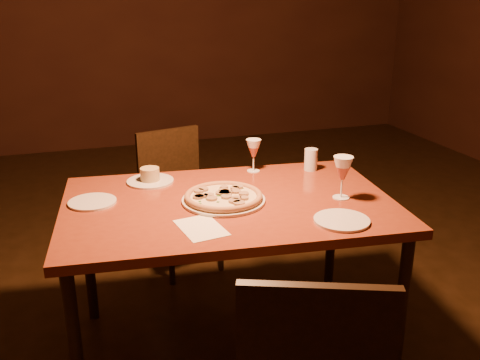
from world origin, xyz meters
name	(u,v)px	position (x,y,z in m)	size (l,w,h in m)	color
floor	(257,322)	(0.00, 0.00, 0.00)	(7.00, 7.00, 0.00)	#311F10
dining_table	(229,215)	(-0.19, -0.16, 0.67)	(1.46, 1.03, 0.74)	maroon
chair_far	(178,192)	(-0.23, 0.75, 0.46)	(0.47, 0.47, 0.81)	black
pizza_plate	(224,197)	(-0.21, -0.16, 0.76)	(0.35, 0.35, 0.04)	silver
ramekin_saucer	(150,178)	(-0.47, 0.18, 0.76)	(0.22, 0.22, 0.07)	silver
wine_glass_far	(254,155)	(0.04, 0.18, 0.82)	(0.07, 0.07, 0.16)	#A65145
wine_glass_right	(342,178)	(0.28, -0.27, 0.83)	(0.08, 0.08, 0.18)	#A65145
water_tumbler	(311,160)	(0.31, 0.12, 0.79)	(0.06, 0.06, 0.11)	silver
side_plate_left	(92,202)	(-0.74, 0.00, 0.74)	(0.20, 0.20, 0.01)	silver
side_plate_near	(342,220)	(0.16, -0.49, 0.74)	(0.21, 0.21, 0.01)	silver
menu_card	(201,228)	(-0.37, -0.38, 0.74)	(0.15, 0.22, 0.00)	white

